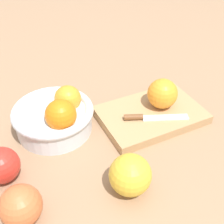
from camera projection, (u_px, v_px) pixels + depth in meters
ground_plane at (117, 153)px, 0.65m from camera, size 2.40×2.40×0.00m
bowl at (56, 116)px, 0.68m from camera, size 0.19×0.19×0.11m
cutting_board at (151, 115)px, 0.73m from camera, size 0.28×0.22×0.02m
orange_on_board at (162, 94)px, 0.72m from camera, size 0.07×0.07×0.07m
knife at (147, 117)px, 0.70m from camera, size 0.16×0.04×0.01m
apple_front_left at (21, 206)px, 0.50m from camera, size 0.07×0.07×0.07m
apple_front_center at (130, 175)px, 0.55m from camera, size 0.08×0.08×0.08m
apple_mid_left at (1, 165)px, 0.57m from camera, size 0.07×0.07×0.07m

